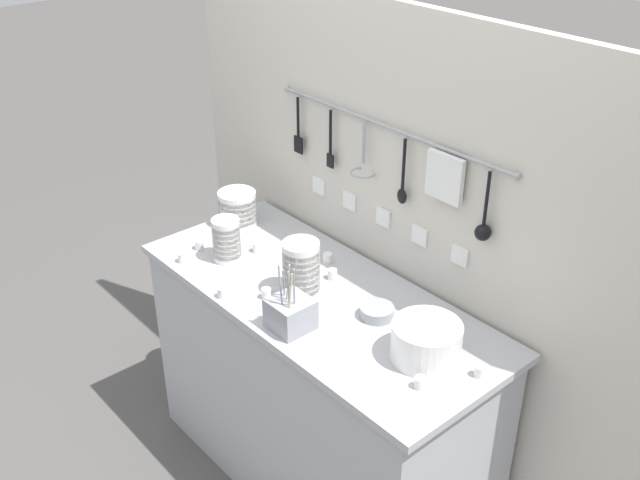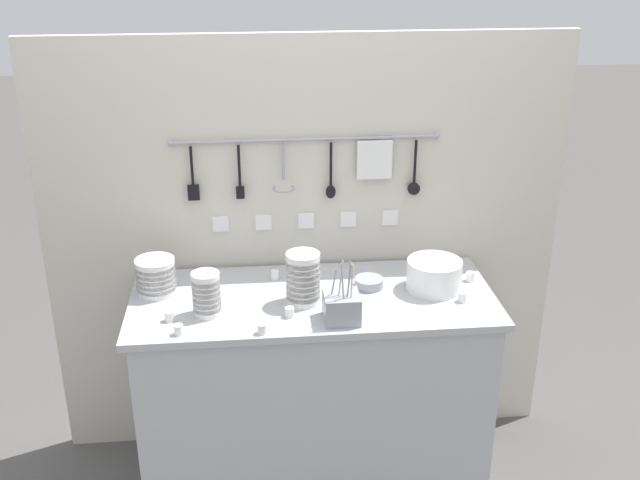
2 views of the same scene
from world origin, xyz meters
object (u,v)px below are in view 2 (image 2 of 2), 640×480
(cutlery_caddy, at_px, (342,307))
(cup_edge_near, at_px, (169,316))
(bowl_stack_tall_left, at_px, (156,276))
(cup_beside_plates, at_px, (462,297))
(cup_front_right, at_px, (290,312))
(bowl_stack_short_front, at_px, (206,294))
(cup_back_left, at_px, (470,276))
(cup_back_right, at_px, (215,295))
(cup_mid_row, at_px, (179,330))
(cup_centre, at_px, (275,275))
(steel_mixing_bowl, at_px, (369,283))
(plate_stack, at_px, (434,275))
(cup_by_caddy, at_px, (300,281))
(cup_edge_far, at_px, (262,329))
(bowl_stack_back_corner, at_px, (303,278))

(cutlery_caddy, bearing_deg, cup_edge_near, 174.92)
(bowl_stack_tall_left, xyz_separation_m, cup_beside_plates, (1.24, -0.20, -0.06))
(cup_front_right, distance_m, cup_beside_plates, 0.71)
(bowl_stack_short_front, bearing_deg, cup_front_right, -9.15)
(cup_front_right, distance_m, cup_back_left, 0.83)
(cup_back_left, xyz_separation_m, cup_beside_plates, (-0.09, -0.18, 0.00))
(cup_back_right, relative_size, cup_mid_row, 1.00)
(cup_edge_near, bearing_deg, cup_centre, 37.47)
(cutlery_caddy, relative_size, cup_edge_near, 6.58)
(cup_front_right, xyz_separation_m, cup_beside_plates, (0.71, 0.06, 0.00))
(bowl_stack_short_front, relative_size, cup_back_left, 4.51)
(steel_mixing_bowl, bearing_deg, cup_front_right, -147.42)
(cup_centre, distance_m, cup_mid_row, 0.58)
(plate_stack, relative_size, cup_by_caddy, 5.75)
(cutlery_caddy, bearing_deg, bowl_stack_short_front, 169.34)
(steel_mixing_bowl, height_order, cup_by_caddy, same)
(cup_back_left, bearing_deg, cup_edge_far, -158.41)
(cup_back_right, xyz_separation_m, cup_beside_plates, (1.00, -0.12, 0.00))
(cup_back_right, xyz_separation_m, cup_edge_far, (0.18, -0.29, 0.00))
(cup_back_right, distance_m, cup_mid_row, 0.30)
(cup_centre, distance_m, cup_beside_plates, 0.80)
(cup_back_right, bearing_deg, cutlery_caddy, -24.35)
(bowl_stack_short_front, xyz_separation_m, cup_back_left, (1.11, 0.19, -0.07))
(cup_by_caddy, bearing_deg, cup_centre, 146.98)
(cup_front_right, xyz_separation_m, cup_edge_far, (-0.11, -0.12, 0.00))
(cutlery_caddy, bearing_deg, cup_centre, 122.12)
(cup_beside_plates, bearing_deg, bowl_stack_back_corner, 174.75)
(cup_back_left, height_order, cup_mid_row, same)
(cup_edge_far, bearing_deg, cup_front_right, 46.92)
(bowl_stack_tall_left, distance_m, plate_stack, 1.16)
(cup_back_right, height_order, cup_centre, same)
(cup_back_right, bearing_deg, steel_mixing_bowl, 4.15)
(cup_edge_near, height_order, cup_beside_plates, same)
(cup_back_right, bearing_deg, plate_stack, 0.18)
(bowl_stack_tall_left, bearing_deg, cup_front_right, -25.66)
(bowl_stack_short_front, bearing_deg, cup_centre, 45.77)
(cup_front_right, bearing_deg, cup_edge_near, 178.41)
(bowl_stack_short_front, height_order, cup_centre, bowl_stack_short_front)
(cup_edge_near, relative_size, cup_by_caddy, 1.00)
(bowl_stack_short_front, xyz_separation_m, cup_back_right, (0.03, 0.13, -0.07))
(steel_mixing_bowl, xyz_separation_m, cup_centre, (-0.39, 0.11, -0.00))
(cup_edge_near, distance_m, cup_front_right, 0.47)
(cup_edge_near, distance_m, cup_mid_row, 0.12)
(bowl_stack_short_front, height_order, cup_front_right, bowl_stack_short_front)
(cup_back_right, xyz_separation_m, cup_centre, (0.25, 0.16, 0.00))
(cup_edge_near, xyz_separation_m, cup_back_left, (1.26, 0.23, 0.00))
(cup_front_right, distance_m, cup_centre, 0.34)
(bowl_stack_back_corner, height_order, bowl_stack_short_front, bowl_stack_back_corner)
(cup_front_right, xyz_separation_m, cup_back_left, (0.79, 0.24, 0.00))
(cup_back_right, height_order, cup_edge_far, same)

